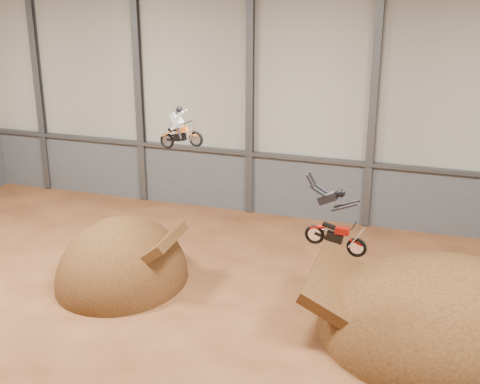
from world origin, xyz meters
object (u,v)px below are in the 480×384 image
landing_ramp (449,337)px  fmx_rider_a (182,126)px  fmx_rider_b (335,216)px  takeoff_ramp (123,280)px

landing_ramp → fmx_rider_a: 13.36m
landing_ramp → fmx_rider_b: fmx_rider_b is taller
fmx_rider_b → landing_ramp: bearing=39.0°
takeoff_ramp → landing_ramp: landing_ramp is taller
takeoff_ramp → fmx_rider_a: (3.68, -1.20, 7.91)m
landing_ramp → fmx_rider_b: (-4.27, -2.93, 5.77)m
landing_ramp → fmx_rider_a: (-10.74, -0.75, 7.91)m
fmx_rider_a → fmx_rider_b: bearing=-9.3°
fmx_rider_a → fmx_rider_b: (6.47, -2.19, -2.15)m
fmx_rider_a → takeoff_ramp: bearing=171.3°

